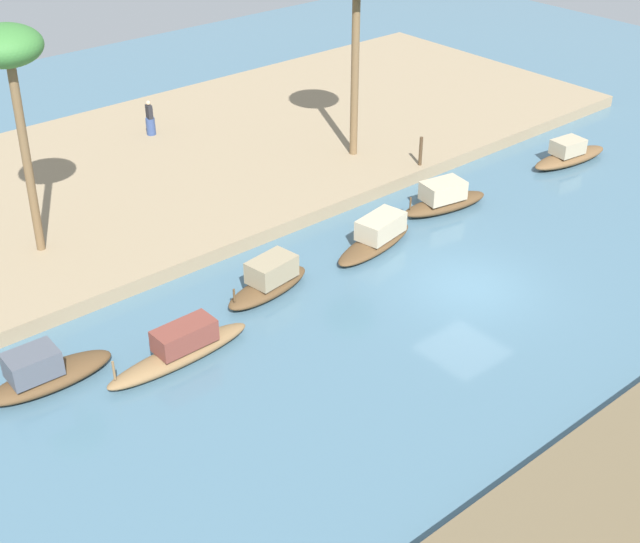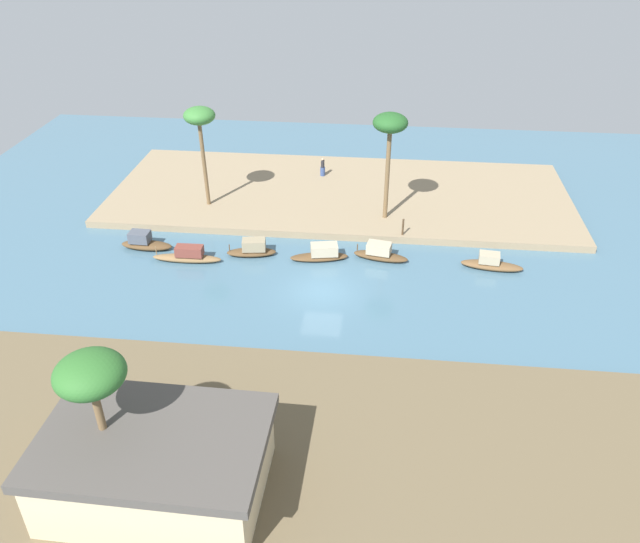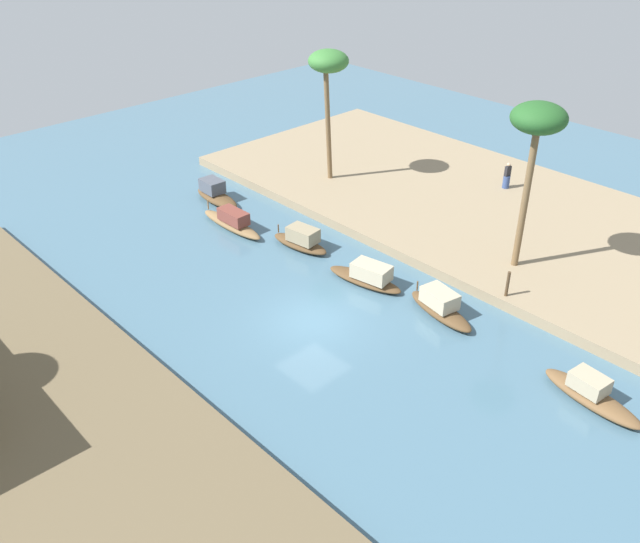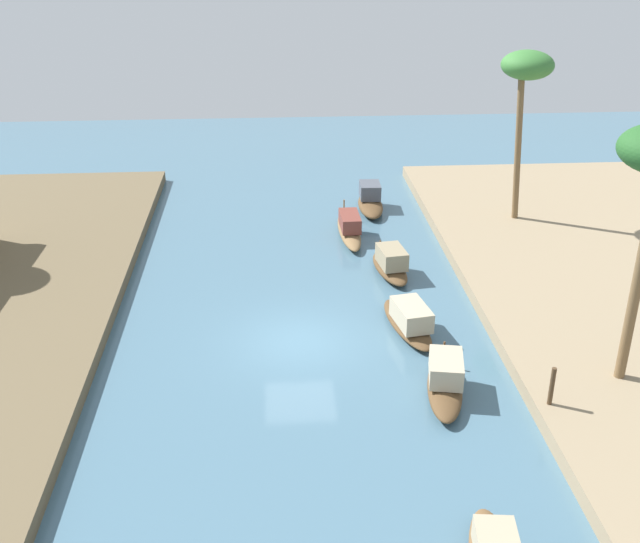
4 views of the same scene
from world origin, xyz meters
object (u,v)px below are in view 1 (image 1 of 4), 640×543
Objects in this scene: mooring_post at (421,151)px; sampan_upstream_small at (444,199)px; sampan_near_left_bank at (269,280)px; sampan_open_hull at (45,373)px; palm_tree_left_far at (6,55)px; sampan_with_red_awning at (569,155)px; person_on_near_bank at (150,121)px; sampan_downstream_large at (377,236)px; sampan_with_tall_canopy at (181,349)px.

sampan_upstream_small is at bearing 61.32° from mooring_post.
sampan_near_left_bank is 7.55m from sampan_open_hull.
palm_tree_left_far is at bearing -13.76° from sampan_upstream_small.
person_on_near_bank reaches higher than sampan_with_red_awning.
palm_tree_left_far is at bearing -42.14° from person_on_near_bank.
person_on_near_bank is (-3.43, -13.00, 0.65)m from sampan_near_left_bank.
sampan_with_tall_canopy is at bearing -2.77° from sampan_downstream_large.
palm_tree_left_far is at bearing -44.92° from sampan_downstream_large.
person_on_near_bank is (12.39, -13.08, 0.73)m from sampan_with_red_awning.
sampan_open_hull is at bearing 9.48° from mooring_post.
sampan_upstream_small is 3.15× the size of mooring_post.
mooring_post is (-14.18, -4.34, 0.69)m from sampan_with_tall_canopy.
sampan_upstream_small reaches higher than sampan_near_left_bank.
person_on_near_bank is 11.93m from mooring_post.
person_on_near_bank reaches higher than sampan_upstream_small.
sampan_upstream_small is 3.93m from sampan_downstream_large.
sampan_near_left_bank is 13.46m from person_on_near_bank.
palm_tree_left_far is at bearing -12.50° from mooring_post.
person_on_near_bank is 0.20× the size of palm_tree_left_far.
sampan_downstream_large is at bearing 16.83° from sampan_upstream_small.
sampan_near_left_bank is 0.45× the size of palm_tree_left_far.
sampan_open_hull is at bearing -23.26° from sampan_with_tall_canopy.
sampan_downstream_large is 0.53× the size of palm_tree_left_far.
sampan_upstream_small is 0.95× the size of sampan_downstream_large.
person_on_near_bank is (-7.54, -14.26, 0.69)m from sampan_with_tall_canopy.
sampan_downstream_large is 6.28m from mooring_post.
sampan_near_left_bank is 2.22× the size of person_on_near_bank.
sampan_open_hull reaches higher than sampan_near_left_bank.
palm_tree_left_far reaches higher than sampan_open_hull.
sampan_near_left_bank is at bearing 126.41° from palm_tree_left_far.
palm_tree_left_far is (14.76, -3.27, 6.09)m from mooring_post.
sampan_near_left_bank is 0.86× the size of sampan_downstream_large.
mooring_post reaches higher than sampan_with_red_awning.
sampan_upstream_small is at bearing -177.34° from sampan_open_hull.
palm_tree_left_far is (13.27, -5.99, 6.75)m from sampan_upstream_small.
sampan_with_red_awning is 1.02× the size of sampan_downstream_large.
sampan_with_tall_canopy is 3.84× the size of mooring_post.
mooring_post is 16.30m from palm_tree_left_far.
person_on_near_bank is (-10.98, -12.86, 0.66)m from sampan_open_hull.
sampan_with_red_awning is 0.88× the size of sampan_with_tall_canopy.
mooring_post is (-6.64, 9.91, 0.00)m from person_on_near_bank.
palm_tree_left_far reaches higher than sampan_upstream_small.
sampan_downstream_large is 3.31× the size of mooring_post.
sampan_downstream_large is 2.59× the size of person_on_near_bank.
sampan_with_tall_canopy is (-3.44, 1.40, -0.03)m from sampan_open_hull.
palm_tree_left_far is (20.51, -6.44, 6.82)m from sampan_with_red_awning.
sampan_with_red_awning is 22.55m from palm_tree_left_far.
sampan_with_tall_canopy is at bearing 94.33° from palm_tree_left_far.
sampan_open_hull is at bearing -9.21° from sampan_near_left_bank.
sampan_open_hull is 0.78× the size of sampan_with_tall_canopy.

